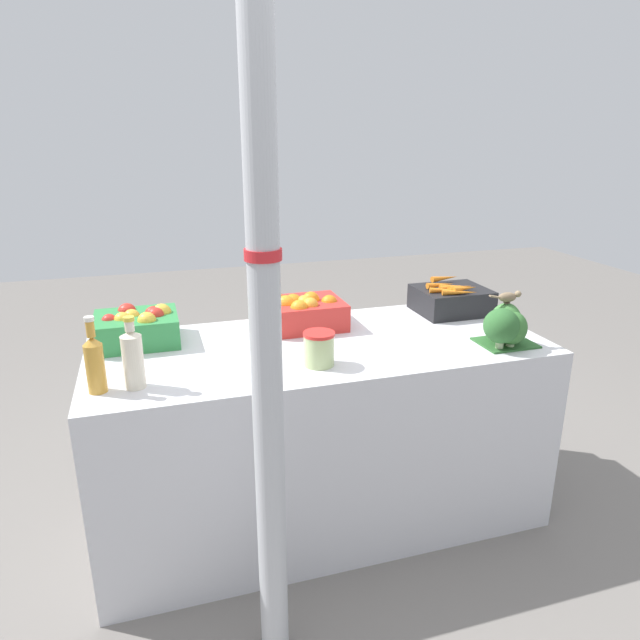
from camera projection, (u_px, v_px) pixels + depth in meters
name	position (u px, v px, depth m)	size (l,w,h in m)	color
ground_plane	(320.00, 509.00, 2.59)	(10.00, 10.00, 0.00)	slate
market_table	(320.00, 431.00, 2.46)	(1.84, 0.79, 0.81)	silver
support_pole	(264.00, 298.00, 1.52)	(0.10, 0.10, 2.41)	#B7BABF
apple_crate	(138.00, 326.00, 2.32)	(0.33, 0.28, 0.15)	#2D8442
orange_crate	(304.00, 311.00, 2.51)	(0.33, 0.28, 0.15)	red
carrot_crate	(451.00, 299.00, 2.72)	(0.33, 0.29, 0.16)	black
broccoli_pile	(505.00, 326.00, 2.27)	(0.24, 0.21, 0.17)	#2D602D
juice_bottle_amber	(95.00, 362.00, 1.86)	(0.06, 0.06, 0.26)	gold
juice_bottle_cloudy	(133.00, 358.00, 1.90)	(0.07, 0.07, 0.25)	beige
pickle_jar	(319.00, 349.00, 2.10)	(0.12, 0.12, 0.13)	#B2C684
sparrow_bird	(509.00, 297.00, 2.26)	(0.14, 0.05, 0.05)	#4C3D2D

